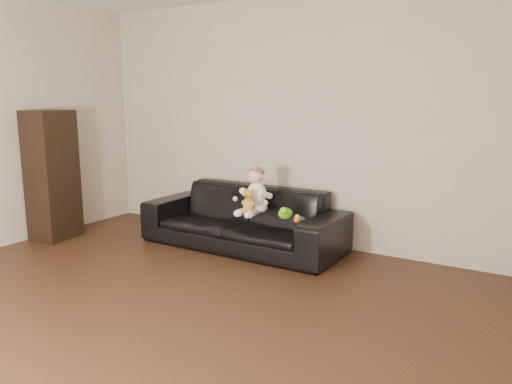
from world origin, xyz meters
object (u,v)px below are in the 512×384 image
Objects in this scene: baby at (255,193)px; toy_blue_disc at (299,218)px; cabinet at (52,175)px; toy_green at (285,213)px; sofa at (243,218)px; teddy_bear at (248,200)px; toy_rattle at (297,219)px.

baby reaches higher than toy_blue_disc.
toy_green is (2.58, 0.65, -0.24)m from cabinet.
sofa is 9.76× the size of teddy_bear.
toy_blue_disc is (-0.05, 0.15, -0.03)m from toy_rattle.
sofa reaches higher than toy_rattle.
toy_green is at bearing -11.88° from baby.
baby is 0.15m from teddy_bear.
cabinet is at bearing -168.29° from toy_rattle.
cabinet reaches higher than teddy_bear.
teddy_bear is at bearing -163.42° from toy_green.
teddy_bear reaches higher than toy_green.
teddy_bear is 0.52m from toy_blue_disc.
toy_green is 1.56× the size of toy_blue_disc.
toy_green reaches higher than toy_blue_disc.
sofa reaches higher than toy_green.
teddy_bear is (0.01, -0.14, -0.04)m from baby.
toy_green is at bearing 9.65° from teddy_bear.
toy_rattle is 0.69× the size of toy_blue_disc.
toy_blue_disc is (0.71, -0.08, 0.11)m from sofa.
baby is at bearing 167.38° from toy_rattle.
toy_rattle is at bearing 3.45° from cabinet.
teddy_bear is 2.13× the size of toy_blue_disc.
cabinet is 20.13× the size of toy_rattle.
sofa is 20.82× the size of toy_blue_disc.
cabinet is at bearing -168.61° from baby.
cabinet is at bearing -173.18° from teddy_bear.
toy_blue_disc is (0.47, 0.17, -0.16)m from teddy_bear.
toy_green is 0.19m from toy_rattle.
cabinet is at bearing -165.05° from toy_blue_disc.
toy_blue_disc is (0.11, 0.07, -0.05)m from toy_green.
baby is 0.40m from toy_green.
sofa is 0.80m from toy_rattle.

